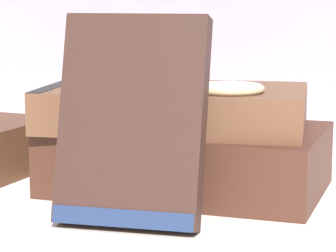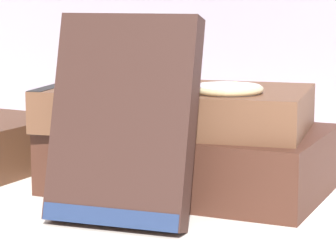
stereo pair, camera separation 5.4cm
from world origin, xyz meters
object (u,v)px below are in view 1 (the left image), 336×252
book_flat_bottom (182,158)px  pocket_watch (228,89)px  book_leaning_front (132,128)px  reading_glasses (165,149)px  book_flat_top (168,108)px

book_flat_bottom → pocket_watch: bearing=-30.3°
book_leaning_front → reading_glasses: book_leaning_front is taller
pocket_watch → book_leaning_front: bearing=-125.7°
book_flat_top → reading_glasses: book_flat_top is taller
book_flat_bottom → book_leaning_front: 0.11m
book_flat_bottom → pocket_watch: pocket_watch is taller
book_flat_bottom → book_leaning_front: size_ratio=1.56×
book_flat_bottom → book_flat_top: book_flat_top is taller
pocket_watch → reading_glasses: bearing=117.7°
book_leaning_front → reading_glasses: size_ratio=1.53×
book_flat_top → book_leaning_front: size_ratio=1.46×
pocket_watch → reading_glasses: size_ratio=0.61×
book_flat_bottom → reading_glasses: (-0.05, 0.15, -0.02)m
book_flat_bottom → pocket_watch: 0.08m
book_flat_bottom → book_leaning_front: (-0.01, -0.10, 0.04)m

